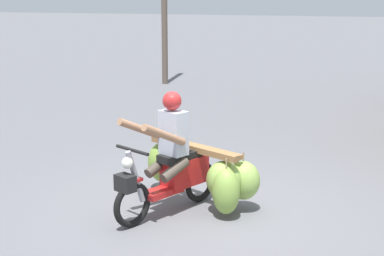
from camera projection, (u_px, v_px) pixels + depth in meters
name	position (u px, v px, depth m)	size (l,w,h in m)	color
ground_plane	(197.00, 212.00, 7.45)	(120.00, 120.00, 0.00)	slate
motorbike_main_loaded	(195.00, 171.00, 7.44)	(1.82, 1.90, 1.58)	black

